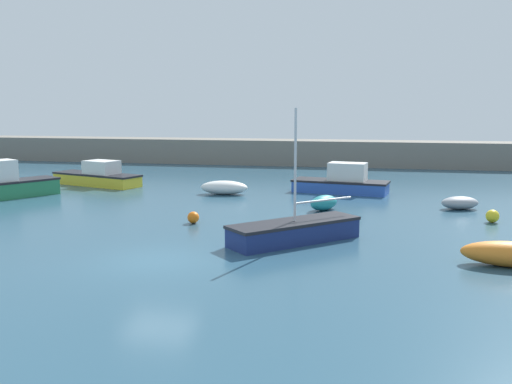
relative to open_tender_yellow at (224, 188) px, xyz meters
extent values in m
cube|color=#284C60|center=(1.52, -14.84, -0.51)|extent=(120.00, 120.00, 0.20)
cube|color=slate|center=(1.52, 18.24, 0.70)|extent=(60.86, 3.42, 2.22)
ellipsoid|color=white|center=(0.00, 0.00, 0.00)|extent=(2.94, 1.52, 0.83)
ellipsoid|color=gray|center=(13.17, -2.40, -0.08)|extent=(2.20, 1.70, 0.66)
cube|color=navy|center=(5.77, -11.21, -0.05)|extent=(4.93, 4.89, 0.72)
cube|color=black|center=(5.77, -11.21, 0.37)|extent=(5.03, 4.99, 0.12)
cylinder|color=silver|center=(5.77, -11.21, 2.55)|extent=(0.10, 0.10, 4.49)
cylinder|color=silver|center=(6.79, -10.19, 1.12)|extent=(2.11, 2.08, 0.08)
cube|color=yellow|center=(-9.37, 2.14, -0.07)|extent=(6.62, 3.73, 0.68)
cube|color=black|center=(-9.37, 2.14, 0.33)|extent=(6.75, 3.81, 0.12)
cube|color=silver|center=(-8.92, 1.99, 0.77)|extent=(2.48, 2.12, 1.00)
cube|color=#287A4C|center=(-12.04, -3.96, 0.03)|extent=(4.53, 6.07, 0.88)
cube|color=black|center=(-12.04, -3.96, 0.53)|extent=(4.62, 6.19, 0.12)
ellipsoid|color=teal|center=(6.32, -4.08, -0.03)|extent=(1.78, 2.09, 0.77)
ellipsoid|color=orange|center=(13.29, -13.18, 0.01)|extent=(3.34, 1.41, 0.84)
cube|color=#2D56B7|center=(6.81, 2.10, -0.09)|extent=(5.92, 2.84, 0.64)
cube|color=black|center=(6.81, 2.10, 0.29)|extent=(6.04, 2.90, 0.12)
cube|color=silver|center=(7.23, 2.03, 0.84)|extent=(2.42, 1.70, 1.21)
sphere|color=orange|center=(0.78, -8.54, -0.14)|extent=(0.54, 0.54, 0.54)
sphere|color=yellow|center=(14.13, -5.66, -0.12)|extent=(0.59, 0.59, 0.59)
camera|label=1|loc=(8.62, -32.83, 4.88)|focal=40.00mm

